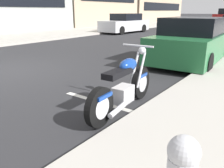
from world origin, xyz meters
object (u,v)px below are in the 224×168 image
Objects in this scene: parked_motorcycle at (124,87)px; parked_car_mid_block at (222,32)px; car_opposite_curb at (125,24)px; parked_car_behind_motorcycle at (192,42)px.

parked_car_mid_block reaches higher than parked_motorcycle.
parked_motorcycle is 0.45× the size of car_opposite_curb.
parked_car_mid_block is at bearing -0.87° from parked_car_behind_motorcycle.
parked_car_behind_motorcycle is (4.71, 0.37, 0.28)m from parked_motorcycle.
parked_car_behind_motorcycle is 5.27m from parked_car_mid_block.
car_opposite_curb is (12.81, 8.43, 0.27)m from parked_motorcycle.
car_opposite_curb reaches higher than parked_car_mid_block.
car_opposite_curb is (8.10, 8.06, -0.01)m from parked_car_behind_motorcycle.
parked_motorcycle is at bearing -177.85° from parked_car_behind_motorcycle.
car_opposite_curb is at bearing 42.50° from parked_car_behind_motorcycle.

